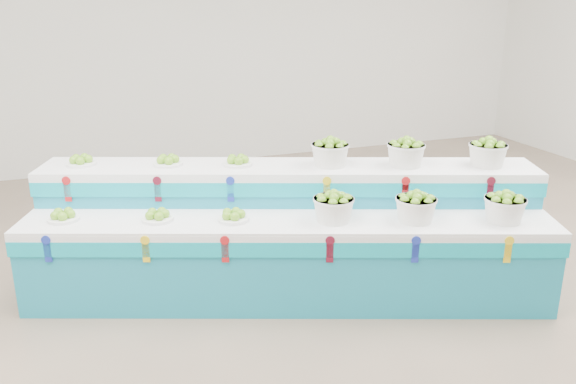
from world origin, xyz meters
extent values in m
plane|color=brown|center=(0.00, 0.00, 0.00)|extent=(10.00, 10.00, 0.00)
plane|color=silver|center=(0.00, 5.00, 2.00)|extent=(10.00, 0.00, 10.00)
cylinder|color=white|center=(-2.26, 1.12, 0.77)|extent=(0.32, 0.32, 0.10)
cylinder|color=white|center=(-1.57, 0.86, 0.77)|extent=(0.32, 0.32, 0.10)
cylinder|color=white|center=(-1.02, 0.66, 0.77)|extent=(0.32, 0.32, 0.10)
cylinder|color=white|center=(-2.08, 1.61, 1.07)|extent=(0.32, 0.32, 0.10)
cylinder|color=white|center=(-1.39, 1.36, 1.07)|extent=(0.32, 0.32, 0.10)
cylinder|color=white|center=(-0.83, 1.15, 1.07)|extent=(0.32, 0.32, 0.10)
camera|label=1|loc=(-2.13, -3.60, 2.42)|focal=37.41mm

